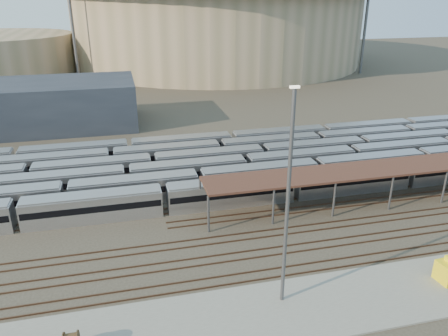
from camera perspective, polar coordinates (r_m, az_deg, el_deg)
name	(u,v)px	position (r m, az deg, el deg)	size (l,w,h in m)	color
ground	(272,229)	(56.82, 6.25, -7.94)	(420.00, 420.00, 0.00)	#383026
apron	(275,313)	(43.80, 6.70, -18.24)	(50.00, 9.00, 0.20)	gray
subway_trains	(242,164)	(72.24, 2.34, 0.57)	(125.14, 23.90, 3.60)	silver
inspection_shed	(409,167)	(67.91, 23.00, 0.18)	(60.30, 6.00, 5.30)	#4F4F54
empty_tracks	(286,249)	(52.81, 8.10, -10.48)	(170.00, 9.62, 0.18)	#4C3323
stadium	(217,21)	(191.15, -0.94, 18.61)	(124.00, 124.00, 32.50)	#9C866A
service_building	(38,105)	(105.09, -23.16, 7.54)	(42.00, 20.00, 10.00)	#1E232D
floodlight_0	(71,16)	(156.65, -19.32, 18.19)	(4.00, 1.00, 38.40)	#4F4F54
floodlight_2	(367,14)	(170.41, 18.13, 18.56)	(4.00, 1.00, 38.40)	#4F4F54
floodlight_3	(128,10)	(206.25, -12.40, 19.56)	(4.00, 1.00, 38.40)	#4F4F54
yard_light_pole	(288,202)	(39.48, 8.31, -4.48)	(0.80, 0.36, 21.10)	#4F4F54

